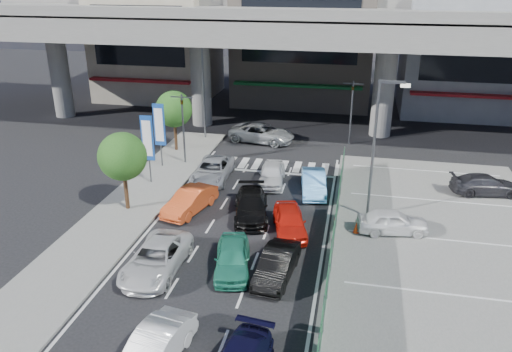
% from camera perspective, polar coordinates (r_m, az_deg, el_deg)
% --- Properties ---
extents(ground, '(120.00, 120.00, 0.00)m').
position_cam_1_polar(ground, '(25.27, -3.72, -9.28)').
color(ground, black).
rests_on(ground, ground).
extents(parking_lot, '(12.00, 28.00, 0.06)m').
position_cam_1_polar(parking_lot, '(26.72, 21.23, -8.95)').
color(parking_lot, slate).
rests_on(parking_lot, ground).
extents(sidewalk_left, '(4.00, 30.00, 0.12)m').
position_cam_1_polar(sidewalk_left, '(30.83, -14.40, -3.66)').
color(sidewalk_left, slate).
rests_on(sidewalk_left, ground).
extents(fence_run, '(0.16, 22.00, 1.80)m').
position_cam_1_polar(fence_run, '(24.95, 8.78, -7.57)').
color(fence_run, '#1B4F2E').
rests_on(fence_run, ground).
extents(expressway, '(64.00, 14.00, 10.75)m').
position_cam_1_polar(expressway, '(43.28, 3.98, 16.49)').
color(expressway, slate).
rests_on(expressway, ground).
extents(building_west, '(12.00, 10.90, 13.00)m').
position_cam_1_polar(building_west, '(57.40, -11.19, 15.35)').
color(building_west, gray).
rests_on(building_west, ground).
extents(building_center, '(14.00, 10.90, 15.00)m').
position_cam_1_polar(building_center, '(54.24, 5.65, 16.31)').
color(building_center, gray).
rests_on(building_center, ground).
extents(building_east, '(12.00, 10.90, 12.00)m').
position_cam_1_polar(building_east, '(54.04, 23.01, 13.07)').
color(building_east, gray).
rests_on(building_east, ground).
extents(traffic_light_left, '(1.60, 1.24, 5.20)m').
position_cam_1_polar(traffic_light_left, '(36.06, -8.41, 7.26)').
color(traffic_light_left, '#595B60').
rests_on(traffic_light_left, ground).
extents(traffic_light_right, '(1.60, 1.24, 5.20)m').
position_cam_1_polar(traffic_light_right, '(40.73, 10.96, 8.86)').
color(traffic_light_right, '#595B60').
rests_on(traffic_light_right, ground).
extents(street_lamp_right, '(1.65, 0.22, 8.00)m').
position_cam_1_polar(street_lamp_right, '(27.99, 13.74, 4.14)').
color(street_lamp_right, '#595B60').
rests_on(street_lamp_right, ground).
extents(street_lamp_left, '(1.65, 0.22, 8.00)m').
position_cam_1_polar(street_lamp_left, '(41.43, -5.82, 10.56)').
color(street_lamp_left, '#595B60').
rests_on(street_lamp_left, ground).
extents(signboard_near, '(0.80, 0.14, 4.70)m').
position_cam_1_polar(signboard_near, '(33.13, -12.29, 4.02)').
color(signboard_near, '#595B60').
rests_on(signboard_near, ground).
extents(signboard_far, '(0.80, 0.14, 4.70)m').
position_cam_1_polar(signboard_far, '(35.90, -10.99, 5.57)').
color(signboard_far, '#595B60').
rests_on(signboard_far, ground).
extents(tree_near, '(2.80, 2.80, 4.80)m').
position_cam_1_polar(tree_near, '(29.55, -15.02, 2.14)').
color(tree_near, '#382314').
rests_on(tree_near, ground).
extents(tree_far, '(2.80, 2.80, 4.80)m').
position_cam_1_polar(tree_far, '(39.01, -9.36, 7.53)').
color(tree_far, '#382314').
rests_on(tree_far, ground).
extents(hatch_white_back_mid, '(2.12, 4.37, 1.38)m').
position_cam_1_polar(hatch_white_back_mid, '(19.31, -11.63, -18.82)').
color(hatch_white_back_mid, white).
rests_on(hatch_white_back_mid, ground).
extents(sedan_white_mid_left, '(2.30, 4.97, 1.38)m').
position_cam_1_polar(sedan_white_mid_left, '(24.30, -11.33, -9.22)').
color(sedan_white_mid_left, silver).
rests_on(sedan_white_mid_left, ground).
extents(taxi_teal_mid, '(2.43, 4.30, 1.38)m').
position_cam_1_polar(taxi_teal_mid, '(23.94, -2.71, -9.29)').
color(taxi_teal_mid, '#288E6F').
rests_on(taxi_teal_mid, ground).
extents(hatch_black_mid_right, '(1.81, 4.15, 1.33)m').
position_cam_1_polar(hatch_black_mid_right, '(23.44, 2.40, -10.12)').
color(hatch_black_mid_right, black).
rests_on(hatch_black_mid_right, ground).
extents(taxi_orange_left, '(2.49, 4.42, 1.38)m').
position_cam_1_polar(taxi_orange_left, '(29.65, -7.56, -2.83)').
color(taxi_orange_left, '#DE4F21').
rests_on(taxi_orange_left, ground).
extents(sedan_black_mid, '(2.82, 4.94, 1.35)m').
position_cam_1_polar(sedan_black_mid, '(28.81, -0.56, -3.45)').
color(sedan_black_mid, black).
rests_on(sedan_black_mid, ground).
extents(taxi_orange_right, '(2.59, 4.33, 1.38)m').
position_cam_1_polar(taxi_orange_right, '(27.19, 3.86, -5.15)').
color(taxi_orange_right, red).
rests_on(taxi_orange_right, ground).
extents(wagon_silver_front_left, '(2.46, 5.04, 1.38)m').
position_cam_1_polar(wagon_silver_front_left, '(33.94, -5.00, 0.65)').
color(wagon_silver_front_left, '#A3A5AB').
rests_on(wagon_silver_front_left, ground).
extents(sedan_white_front_mid, '(1.97, 4.18, 1.38)m').
position_cam_1_polar(sedan_white_front_mid, '(33.26, 1.82, 0.25)').
color(sedan_white_front_mid, silver).
rests_on(sedan_white_front_mid, ground).
extents(kei_truck_front_right, '(2.05, 4.36, 1.38)m').
position_cam_1_polar(kei_truck_front_right, '(32.05, 6.61, -0.78)').
color(kei_truck_front_right, '#60AEF5').
rests_on(kei_truck_front_right, ground).
extents(crossing_wagon_silver, '(5.74, 3.36, 1.50)m').
position_cam_1_polar(crossing_wagon_silver, '(41.43, 0.66, 4.92)').
color(crossing_wagon_silver, '#9DA1A4').
rests_on(crossing_wagon_silver, ground).
extents(parked_sedan_white, '(4.02, 2.12, 1.30)m').
position_cam_1_polar(parked_sedan_white, '(28.02, 15.35, -5.04)').
color(parked_sedan_white, white).
rests_on(parked_sedan_white, parking_lot).
extents(parked_sedan_dgrey, '(4.53, 2.37, 1.25)m').
position_cam_1_polar(parked_sedan_dgrey, '(34.77, 24.78, -0.91)').
color(parked_sedan_dgrey, '#2F2E33').
rests_on(parked_sedan_dgrey, parking_lot).
extents(traffic_cone, '(0.40, 0.40, 0.63)m').
position_cam_1_polar(traffic_cone, '(27.68, 11.38, -5.78)').
color(traffic_cone, red).
rests_on(traffic_cone, parking_lot).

